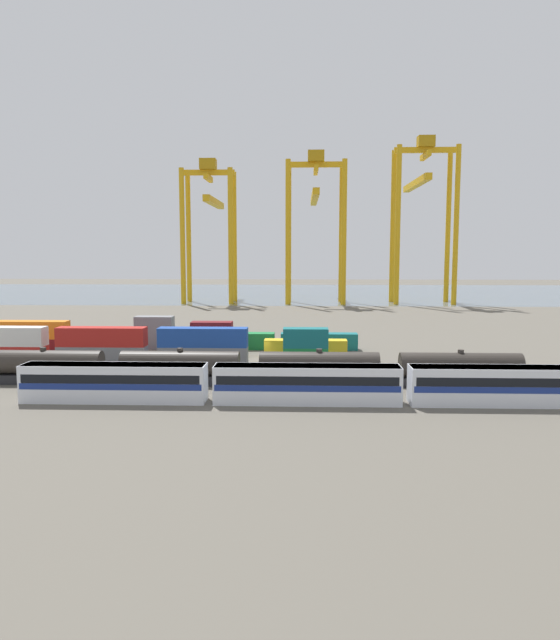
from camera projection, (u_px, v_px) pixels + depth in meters
ground_plane at (274, 325)px, 123.91m from camera, size 420.00×420.00×0.00m
harbour_water at (286, 293)px, 222.90m from camera, size 400.00×110.00×0.01m
passenger_train at (307, 382)px, 59.99m from camera, size 58.85×3.14×3.90m
freight_tank_row at (249, 368)px, 68.31m from camera, size 62.43×2.82×4.28m
shipping_container_0 at (3, 355)px, 80.95m from camera, size 12.10×2.44×2.60m
shipping_container_1 at (2, 336)px, 80.65m from camera, size 12.10×2.44×2.60m
shipping_container_2 at (102, 355)px, 80.44m from camera, size 12.10×2.44×2.60m
shipping_container_3 at (102, 337)px, 80.14m from camera, size 12.10×2.44×2.60m
shipping_container_4 at (203, 356)px, 79.94m from camera, size 12.10×2.44×2.60m
shipping_container_5 at (203, 337)px, 79.64m from camera, size 12.10×2.44×2.60m
shipping_container_6 at (306, 357)px, 79.43m from camera, size 6.04×2.44×2.60m
shipping_container_7 at (306, 338)px, 79.13m from camera, size 6.04×2.44×2.60m
shipping_container_8 at (28, 347)px, 87.81m from camera, size 12.10×2.44×2.60m
shipping_container_9 at (28, 330)px, 87.51m from camera, size 12.10×2.44×2.60m
shipping_container_10 at (120, 347)px, 87.31m from camera, size 6.04×2.44×2.60m
shipping_container_11 at (212, 348)px, 86.80m from camera, size 6.04×2.44×2.60m
shipping_container_12 at (212, 330)px, 86.51m from camera, size 6.04×2.44×2.60m
shipping_container_13 at (306, 348)px, 86.30m from camera, size 12.10×2.44×2.60m
shipping_container_14 at (74, 340)px, 94.53m from camera, size 12.10×2.44×2.60m
shipping_container_15 at (155, 340)px, 94.05m from camera, size 6.04×2.44×2.60m
shipping_container_16 at (154, 324)px, 93.75m from camera, size 6.04×2.44×2.60m
shipping_container_17 at (237, 341)px, 93.57m from camera, size 12.10×2.44×2.60m
shipping_container_18 at (319, 341)px, 93.10m from camera, size 12.10×2.44×2.60m
gantry_crane_west at (210, 217)px, 179.25m from camera, size 15.87×33.39×42.99m
gantry_crane_central at (315, 211)px, 179.04m from camera, size 17.87×41.69×45.16m
gantry_crane_east at (422, 203)px, 176.77m from camera, size 18.41×36.90×49.15m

